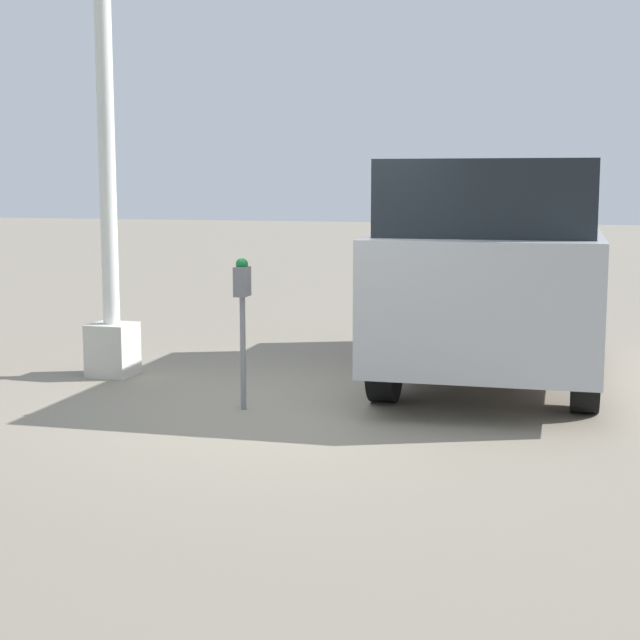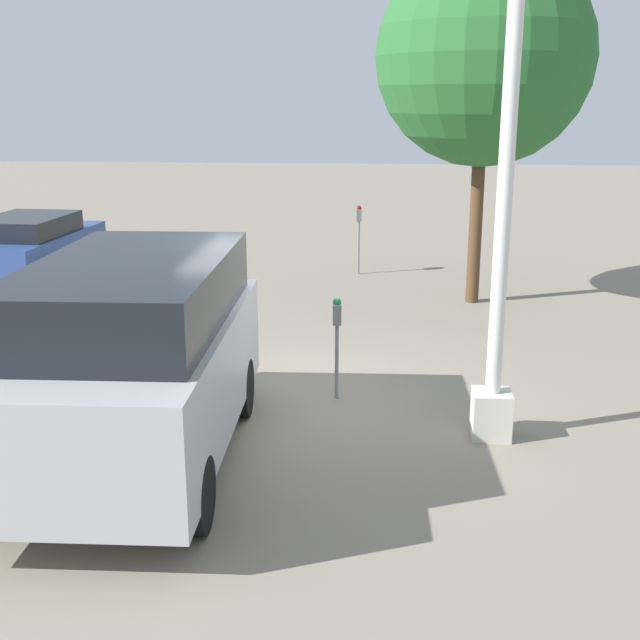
{
  "view_description": "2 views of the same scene",
  "coord_description": "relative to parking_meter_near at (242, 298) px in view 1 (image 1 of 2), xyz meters",
  "views": [
    {
      "loc": [
        -8.18,
        -2.58,
        2.02
      ],
      "look_at": [
        -0.7,
        -0.38,
        0.91
      ],
      "focal_mm": 55.0,
      "sensor_mm": 36.0,
      "label": 1
    },
    {
      "loc": [
        9.68,
        1.16,
        3.79
      ],
      "look_at": [
        -0.35,
        0.25,
        1.01
      ],
      "focal_mm": 45.0,
      "sensor_mm": 36.0,
      "label": 2
    }
  ],
  "objects": [
    {
      "name": "ground_plane",
      "position": [
        0.16,
        -0.49,
        -1.0
      ],
      "size": [
        80.0,
        80.0,
        0.0
      ],
      "primitive_type": "plane",
      "color": "gray"
    },
    {
      "name": "lamp_post",
      "position": [
        1.06,
        1.87,
        1.54
      ],
      "size": [
        0.44,
        0.44,
        7.04
      ],
      "color": "beige",
      "rests_on": "ground"
    },
    {
      "name": "parking_meter_near",
      "position": [
        0.0,
        0.0,
        0.0
      ],
      "size": [
        0.21,
        0.12,
        1.36
      ],
      "rotation": [
        0.0,
        0.0,
        0.08
      ],
      "color": "gray",
      "rests_on": "ground"
    },
    {
      "name": "parked_van",
      "position": [
        2.07,
        -1.98,
        0.19
      ],
      "size": [
        4.57,
        2.21,
        2.21
      ],
      "rotation": [
        0.0,
        0.0,
        0.04
      ],
      "color": "#B2B2B7",
      "rests_on": "ground"
    }
  ]
}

